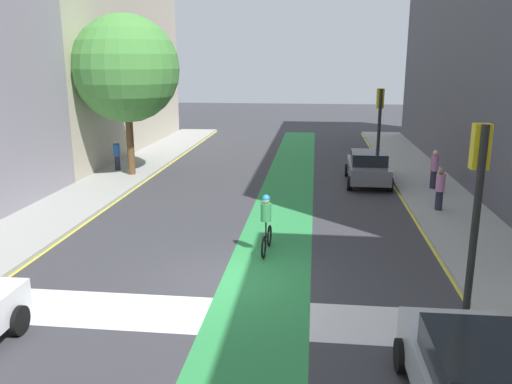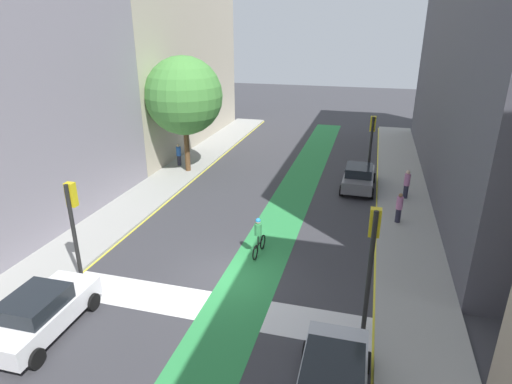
% 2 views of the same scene
% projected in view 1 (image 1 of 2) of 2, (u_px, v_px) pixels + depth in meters
% --- Properties ---
extents(ground_plane, '(120.00, 120.00, 0.00)m').
position_uv_depth(ground_plane, '(228.00, 280.00, 13.86)').
color(ground_plane, '#38383D').
extents(bike_lane_paint, '(2.40, 60.00, 0.01)m').
position_uv_depth(bike_lane_paint, '(266.00, 282.00, 13.75)').
color(bike_lane_paint, '#2D8C47').
rests_on(bike_lane_paint, ground_plane).
extents(crosswalk_band, '(12.00, 1.80, 0.01)m').
position_uv_depth(crosswalk_band, '(214.00, 316.00, 11.94)').
color(crosswalk_band, silver).
rests_on(crosswalk_band, ground_plane).
extents(curb_stripe_left, '(0.16, 60.00, 0.01)m').
position_uv_depth(curb_stripe_left, '(18.00, 270.00, 14.52)').
color(curb_stripe_left, yellow).
rests_on(curb_stripe_left, ground_plane).
extents(curb_stripe_right, '(0.16, 60.00, 0.01)m').
position_uv_depth(curb_stripe_right, '(460.00, 291.00, 13.20)').
color(curb_stripe_right, yellow).
rests_on(curb_stripe_right, ground_plane).
extents(traffic_signal_near_right, '(0.35, 0.52, 4.47)m').
position_uv_depth(traffic_signal_near_right, '(477.00, 188.00, 10.81)').
color(traffic_signal_near_right, black).
rests_on(traffic_signal_near_right, ground_plane).
extents(traffic_signal_far_right, '(0.35, 0.52, 4.43)m').
position_uv_depth(traffic_signal_far_right, '(379.00, 116.00, 25.15)').
color(traffic_signal_far_right, black).
rests_on(traffic_signal_far_right, ground_plane).
extents(car_grey_right_far, '(2.08, 4.23, 1.57)m').
position_uv_depth(car_grey_right_far, '(368.00, 167.00, 24.61)').
color(car_grey_right_far, slate).
rests_on(car_grey_right_far, ground_plane).
extents(cyclist_in_lane, '(0.32, 1.73, 1.86)m').
position_uv_depth(cyclist_in_lane, '(266.00, 222.00, 15.64)').
color(cyclist_in_lane, black).
rests_on(cyclist_in_lane, ground_plane).
extents(pedestrian_sidewalk_right_a, '(0.34, 0.34, 1.61)m').
position_uv_depth(pedestrian_sidewalk_right_a, '(440.00, 189.00, 19.73)').
color(pedestrian_sidewalk_right_a, '#262638').
rests_on(pedestrian_sidewalk_right_a, sidewalk_right).
extents(pedestrian_sidewalk_left_a, '(0.34, 0.34, 1.59)m').
position_uv_depth(pedestrian_sidewalk_left_a, '(117.00, 155.00, 27.05)').
color(pedestrian_sidewalk_left_a, '#262638').
rests_on(pedestrian_sidewalk_left_a, sidewalk_left).
extents(pedestrian_sidewalk_right_b, '(0.34, 0.34, 1.73)m').
position_uv_depth(pedestrian_sidewalk_right_b, '(434.00, 169.00, 23.11)').
color(pedestrian_sidewalk_right_b, '#262638').
rests_on(pedestrian_sidewalk_right_b, sidewalk_right).
extents(street_tree_near, '(5.18, 5.18, 7.80)m').
position_uv_depth(street_tree_near, '(126.00, 69.00, 24.95)').
color(street_tree_near, brown).
rests_on(street_tree_near, sidewalk_left).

